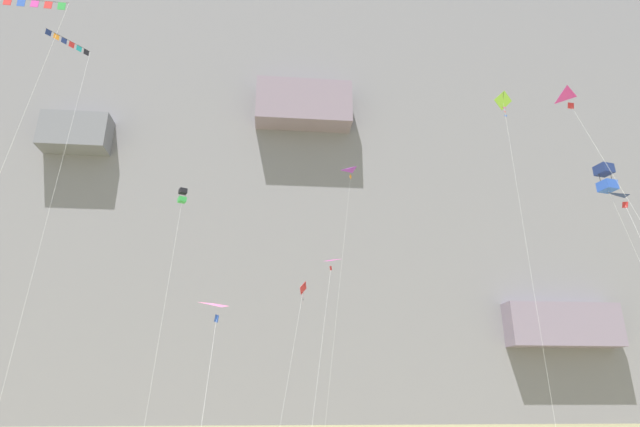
{
  "coord_description": "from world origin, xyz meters",
  "views": [
    {
      "loc": [
        -3.17,
        -11.42,
        2.85
      ],
      "look_at": [
        -0.13,
        21.43,
        15.04
      ],
      "focal_mm": 28.04,
      "sensor_mm": 36.0,
      "label": 1
    }
  ],
  "objects_px": {
    "kite_diamond_high_left": "(504,109)",
    "kite_box_high_right": "(182,197)",
    "kite_delta_high_center": "(582,111)",
    "kite_box_mid_right": "(606,178)",
    "kite_diamond_near_cliff": "(302,295)",
    "kite_delta_low_left": "(329,269)",
    "kite_delta_far_left": "(351,185)",
    "kite_banner_far_right": "(15,30)",
    "kite_delta_front_field": "(634,208)",
    "kite_delta_low_right": "(220,318)",
    "kite_banner_upper_mid": "(65,64)"
  },
  "relations": [
    {
      "from": "kite_diamond_high_left",
      "to": "kite_box_mid_right",
      "type": "bearing_deg",
      "value": -74.66
    },
    {
      "from": "kite_diamond_near_cliff",
      "to": "kite_delta_low_left",
      "type": "bearing_deg",
      "value": -64.58
    },
    {
      "from": "kite_delta_high_center",
      "to": "kite_delta_low_right",
      "type": "bearing_deg",
      "value": 149.96
    },
    {
      "from": "kite_delta_far_left",
      "to": "kite_box_mid_right",
      "type": "height_order",
      "value": "kite_delta_far_left"
    },
    {
      "from": "kite_diamond_high_left",
      "to": "kite_banner_far_right",
      "type": "xyz_separation_m",
      "value": [
        -31.95,
        -17.55,
        -8.71
      ]
    },
    {
      "from": "kite_box_high_right",
      "to": "kite_diamond_near_cliff",
      "type": "height_order",
      "value": "kite_box_high_right"
    },
    {
      "from": "kite_delta_low_right",
      "to": "kite_delta_low_left",
      "type": "bearing_deg",
      "value": 48.17
    },
    {
      "from": "kite_delta_far_left",
      "to": "kite_delta_high_center",
      "type": "distance_m",
      "value": 23.98
    },
    {
      "from": "kite_diamond_high_left",
      "to": "kite_box_high_right",
      "type": "distance_m",
      "value": 29.35
    },
    {
      "from": "kite_banner_upper_mid",
      "to": "kite_delta_low_right",
      "type": "bearing_deg",
      "value": 9.33
    },
    {
      "from": "kite_delta_high_center",
      "to": "kite_box_mid_right",
      "type": "relative_size",
      "value": 1.05
    },
    {
      "from": "kite_delta_far_left",
      "to": "kite_box_mid_right",
      "type": "distance_m",
      "value": 22.11
    },
    {
      "from": "kite_delta_low_left",
      "to": "kite_delta_far_left",
      "type": "bearing_deg",
      "value": 4.27
    },
    {
      "from": "kite_diamond_high_left",
      "to": "kite_delta_front_field",
      "type": "bearing_deg",
      "value": -91.35
    },
    {
      "from": "kite_box_high_right",
      "to": "kite_delta_front_field",
      "type": "bearing_deg",
      "value": -29.94
    },
    {
      "from": "kite_diamond_high_left",
      "to": "kite_banner_far_right",
      "type": "bearing_deg",
      "value": -151.22
    },
    {
      "from": "kite_banner_far_right",
      "to": "kite_diamond_high_left",
      "type": "bearing_deg",
      "value": 28.78
    },
    {
      "from": "kite_box_mid_right",
      "to": "kite_banner_upper_mid",
      "type": "bearing_deg",
      "value": 174.58
    },
    {
      "from": "kite_box_high_right",
      "to": "kite_diamond_near_cliff",
      "type": "relative_size",
      "value": 1.42
    },
    {
      "from": "kite_banner_upper_mid",
      "to": "kite_box_mid_right",
      "type": "xyz_separation_m",
      "value": [
        38.22,
        -3.63,
        -9.35
      ]
    },
    {
      "from": "kite_banner_upper_mid",
      "to": "kite_delta_low_left",
      "type": "xyz_separation_m",
      "value": [
        20.94,
        11.51,
        -12.36
      ]
    },
    {
      "from": "kite_banner_upper_mid",
      "to": "kite_box_high_right",
      "type": "distance_m",
      "value": 13.18
    },
    {
      "from": "kite_delta_low_left",
      "to": "kite_box_high_right",
      "type": "bearing_deg",
      "value": -162.32
    },
    {
      "from": "kite_delta_low_left",
      "to": "kite_diamond_near_cliff",
      "type": "distance_m",
      "value": 5.2
    },
    {
      "from": "kite_banner_upper_mid",
      "to": "kite_delta_far_left",
      "type": "height_order",
      "value": "kite_banner_upper_mid"
    },
    {
      "from": "kite_banner_upper_mid",
      "to": "kite_box_high_right",
      "type": "bearing_deg",
      "value": 42.57
    },
    {
      "from": "kite_delta_low_left",
      "to": "kite_box_mid_right",
      "type": "distance_m",
      "value": 23.17
    },
    {
      "from": "kite_delta_front_field",
      "to": "kite_delta_low_left",
      "type": "bearing_deg",
      "value": 126.43
    },
    {
      "from": "kite_banner_upper_mid",
      "to": "kite_diamond_high_left",
      "type": "bearing_deg",
      "value": 6.79
    },
    {
      "from": "kite_delta_low_left",
      "to": "kite_delta_high_center",
      "type": "bearing_deg",
      "value": -60.56
    },
    {
      "from": "kite_delta_high_center",
      "to": "kite_box_high_right",
      "type": "distance_m",
      "value": 30.29
    },
    {
      "from": "kite_delta_low_left",
      "to": "kite_delta_front_field",
      "type": "relative_size",
      "value": 1.08
    },
    {
      "from": "kite_banner_far_right",
      "to": "kite_box_mid_right",
      "type": "height_order",
      "value": "kite_banner_far_right"
    },
    {
      "from": "kite_diamond_high_left",
      "to": "kite_box_mid_right",
      "type": "xyz_separation_m",
      "value": [
        2.17,
        -7.92,
        -10.23
      ]
    },
    {
      "from": "kite_delta_high_center",
      "to": "kite_diamond_near_cliff",
      "type": "height_order",
      "value": "kite_delta_high_center"
    },
    {
      "from": "kite_diamond_high_left",
      "to": "kite_delta_low_left",
      "type": "relative_size",
      "value": 2.03
    },
    {
      "from": "kite_diamond_near_cliff",
      "to": "kite_delta_low_right",
      "type": "bearing_deg",
      "value": -114.4
    },
    {
      "from": "kite_delta_far_left",
      "to": "kite_banner_upper_mid",
      "type": "bearing_deg",
      "value": -153.32
    },
    {
      "from": "kite_delta_high_center",
      "to": "kite_delta_low_right",
      "type": "height_order",
      "value": "kite_delta_high_center"
    },
    {
      "from": "kite_box_high_right",
      "to": "kite_banner_far_right",
      "type": "bearing_deg",
      "value": -100.84
    },
    {
      "from": "kite_banner_upper_mid",
      "to": "kite_delta_low_left",
      "type": "relative_size",
      "value": 2.0
    },
    {
      "from": "kite_diamond_high_left",
      "to": "kite_delta_high_center",
      "type": "distance_m",
      "value": 17.07
    },
    {
      "from": "kite_delta_far_left",
      "to": "kite_delta_high_center",
      "type": "relative_size",
      "value": 1.26
    },
    {
      "from": "kite_banner_upper_mid",
      "to": "kite_delta_far_left",
      "type": "bearing_deg",
      "value": 26.68
    },
    {
      "from": "kite_banner_upper_mid",
      "to": "kite_banner_far_right",
      "type": "xyz_separation_m",
      "value": [
        4.1,
        -13.26,
        -7.83
      ]
    },
    {
      "from": "kite_delta_high_center",
      "to": "kite_box_mid_right",
      "type": "bearing_deg",
      "value": 49.62
    },
    {
      "from": "kite_delta_high_center",
      "to": "kite_delta_low_right",
      "type": "relative_size",
      "value": 2.26
    },
    {
      "from": "kite_box_mid_right",
      "to": "kite_diamond_near_cliff",
      "type": "bearing_deg",
      "value": 134.69
    },
    {
      "from": "kite_banner_upper_mid",
      "to": "kite_delta_low_right",
      "type": "distance_m",
      "value": 22.17
    },
    {
      "from": "kite_banner_upper_mid",
      "to": "kite_box_mid_right",
      "type": "bearing_deg",
      "value": -5.42
    }
  ]
}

